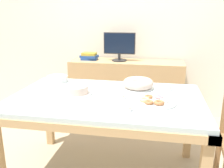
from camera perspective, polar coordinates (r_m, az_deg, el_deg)
wall_back at (r=3.63m, az=4.07°, el=13.33°), size 8.00×0.10×2.60m
dining_table at (r=2.16m, az=-1.32°, el=-5.02°), size 1.65×1.05×0.78m
sideboard at (r=3.49m, az=3.21°, el=-1.49°), size 1.52×0.44×0.84m
computer_monitor at (r=3.37m, az=1.70°, el=8.49°), size 0.42×0.20×0.38m
book_stack at (r=3.48m, az=-5.23°, el=6.31°), size 0.24×0.19×0.10m
cake_chocolate_round at (r=2.18m, az=-8.13°, el=-1.52°), size 0.26×0.26×0.08m
cake_golden_bundt at (r=2.34m, az=5.99°, el=0.05°), size 0.28×0.28×0.10m
pastry_platter at (r=2.00m, az=9.64°, el=-3.94°), size 0.34×0.34×0.04m
plate_stack at (r=2.63m, az=-12.45°, el=1.16°), size 0.21×0.21×0.06m
tealight_right_edge at (r=2.35m, az=13.19°, el=-1.16°), size 0.04×0.04×0.04m
tealight_near_front at (r=2.06m, az=2.68°, el=-3.21°), size 0.04×0.04×0.04m
tealight_near_cakes at (r=1.82m, az=4.10°, el=-5.87°), size 0.04×0.04×0.04m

